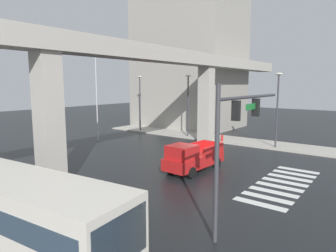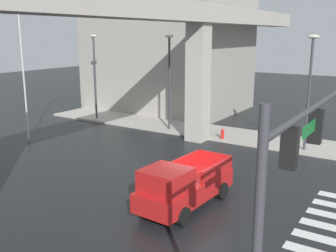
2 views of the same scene
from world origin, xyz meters
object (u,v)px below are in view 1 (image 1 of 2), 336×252
(fire_hydrant, at_px, (222,139))
(flagpole, at_px, (97,87))
(street_lamp_mid_block, at_px, (188,98))
(pickup_truck, at_px, (192,158))
(city_bus, at_px, (7,207))
(traffic_signal_mast, at_px, (237,127))
(street_lamp_far_north, at_px, (140,97))
(street_lamp_near_corner, at_px, (278,101))

(fire_hydrant, xyz_separation_m, flagpole, (-7.22, 11.36, 5.46))
(street_lamp_mid_block, bearing_deg, fire_hydrant, -94.91)
(pickup_truck, relative_size, flagpole, 0.51)
(city_bus, distance_m, fire_hydrant, 23.86)
(traffic_signal_mast, bearing_deg, city_bus, 140.57)
(street_lamp_far_north, relative_size, flagpole, 0.71)
(traffic_signal_mast, bearing_deg, fire_hydrant, 28.55)
(flagpole, bearing_deg, street_lamp_near_corner, -65.65)
(street_lamp_near_corner, height_order, street_lamp_far_north, same)
(city_bus, distance_m, street_lamp_far_north, 28.70)
(fire_hydrant, bearing_deg, flagpole, 122.44)
(pickup_truck, height_order, street_lamp_far_north, street_lamp_far_north)
(street_lamp_mid_block, bearing_deg, street_lamp_near_corner, -90.00)
(street_lamp_mid_block, xyz_separation_m, street_lamp_far_north, (0.00, 7.48, 0.00))
(traffic_signal_mast, distance_m, street_lamp_near_corner, 17.43)
(street_lamp_far_north, distance_m, flagpole, 7.77)
(city_bus, xyz_separation_m, traffic_signal_mast, (6.94, -5.70, 2.67))
(traffic_signal_mast, relative_size, street_lamp_mid_block, 0.90)
(pickup_truck, xyz_separation_m, street_lamp_mid_block, (11.26, 7.81, 3.57))
(flagpole, bearing_deg, city_bus, -138.05)
(pickup_truck, bearing_deg, city_bus, -179.10)
(street_lamp_far_north, relative_size, fire_hydrant, 8.52)
(pickup_truck, relative_size, street_lamp_near_corner, 0.72)
(pickup_truck, bearing_deg, street_lamp_far_north, 53.64)
(traffic_signal_mast, xyz_separation_m, street_lamp_near_corner, (17.05, 3.59, 0.17))
(pickup_truck, height_order, fire_hydrant, pickup_truck)
(street_lamp_mid_block, distance_m, street_lamp_far_north, 7.48)
(street_lamp_far_north, height_order, flagpole, flagpole)
(street_lamp_near_corner, height_order, fire_hydrant, street_lamp_near_corner)
(city_bus, bearing_deg, flagpole, 41.95)
(street_lamp_near_corner, relative_size, street_lamp_mid_block, 1.00)
(pickup_truck, height_order, street_lamp_near_corner, street_lamp_near_corner)
(pickup_truck, bearing_deg, traffic_signal_mast, -134.46)
(flagpole, bearing_deg, traffic_signal_mast, -114.80)
(street_lamp_mid_block, bearing_deg, flagpole, 138.66)
(street_lamp_mid_block, height_order, street_lamp_far_north, same)
(city_bus, height_order, fire_hydrant, city_bus)
(traffic_signal_mast, height_order, street_lamp_far_north, street_lamp_far_north)
(city_bus, xyz_separation_m, flagpole, (16.37, 14.72, 4.17))
(pickup_truck, distance_m, fire_hydrant, 11.32)
(street_lamp_near_corner, xyz_separation_m, flagpole, (-7.62, 16.83, 1.33))
(traffic_signal_mast, bearing_deg, street_lamp_far_north, 51.18)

